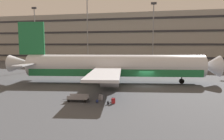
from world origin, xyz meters
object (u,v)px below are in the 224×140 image
(suitcase_large, at_px, (113,101))
(backpack_teal, at_px, (97,101))
(airliner, at_px, (113,67))
(backpack_scuffed, at_px, (112,100))
(baggage_cart, at_px, (78,98))
(suitcase_laid_flat, at_px, (101,97))
(backpack_black, at_px, (108,103))

(suitcase_large, bearing_deg, backpack_teal, -178.28)
(airliner, distance_m, backpack_scuffed, 13.49)
(suitcase_large, distance_m, backpack_teal, 2.03)
(suitcase_large, bearing_deg, baggage_cart, 179.55)
(baggage_cart, bearing_deg, suitcase_large, -0.45)
(suitcase_laid_flat, relative_size, backpack_scuffed, 1.73)
(airliner, xyz_separation_m, baggage_cart, (-1.22, -13.57, -2.59))
(backpack_scuffed, distance_m, backpack_teal, 1.91)
(airliner, relative_size, suitcase_laid_flat, 39.92)
(suitcase_large, bearing_deg, backpack_scuffed, 111.13)
(baggage_cart, bearing_deg, backpack_teal, -2.19)
(airliner, bearing_deg, suitcase_large, -76.21)
(backpack_teal, relative_size, baggage_cart, 0.14)
(airliner, relative_size, backpack_teal, 83.99)
(suitcase_large, distance_m, backpack_black, 0.74)
(backpack_black, bearing_deg, suitcase_laid_flat, 132.09)
(backpack_black, xyz_separation_m, backpack_teal, (-1.53, 0.47, -0.01))
(airliner, bearing_deg, backpack_teal, -84.48)
(backpack_teal, bearing_deg, suitcase_large, 1.72)
(suitcase_large, xyz_separation_m, backpack_scuffed, (-0.29, 0.76, -0.11))
(suitcase_large, distance_m, baggage_cart, 4.56)
(suitcase_large, relative_size, backpack_scuffed, 1.36)
(backpack_black, distance_m, backpack_teal, 1.60)
(suitcase_laid_flat, distance_m, backpack_scuffed, 1.61)
(suitcase_laid_flat, distance_m, suitcase_large, 2.13)
(backpack_black, distance_m, backpack_scuffed, 1.31)
(backpack_scuffed, height_order, backpack_teal, backpack_scuffed)
(suitcase_large, height_order, baggage_cart, baggage_cart)
(suitcase_large, height_order, backpack_teal, suitcase_large)
(suitcase_large, height_order, backpack_scuffed, suitcase_large)
(suitcase_laid_flat, relative_size, backpack_black, 2.02)
(suitcase_laid_flat, bearing_deg, suitcase_large, -28.02)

